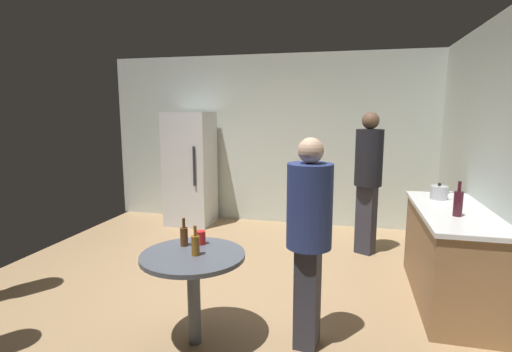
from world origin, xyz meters
TOP-DOWN VIEW (x-y plane):
  - ground_plane at (0.00, 0.00)m, footprint 5.20×5.20m
  - wall_back at (0.00, 2.63)m, footprint 5.32×0.06m
  - refrigerator at (-1.18, 2.20)m, footprint 0.70×0.68m
  - kitchen_counter at (2.28, 0.29)m, footprint 0.64×1.65m
  - kettle at (2.23, 0.74)m, footprint 0.24×0.17m
  - wine_bottle_on_counter at (2.25, 0.05)m, footprint 0.08×0.08m
  - foreground_table at (0.18, -0.95)m, footprint 0.80×0.80m
  - beer_bottle_amber at (0.22, -0.98)m, footprint 0.06×0.06m
  - beer_bottle_brown at (0.04, -0.80)m, footprint 0.06×0.06m
  - plastic_cup_red at (0.16, -0.73)m, footprint 0.08×0.08m
  - person_in_navy_shirt at (1.04, -0.77)m, footprint 0.38×0.38m
  - person_in_black_shirt at (1.54, 1.43)m, footprint 0.46×0.46m

SIDE VIEW (x-z plane):
  - ground_plane at x=0.00m, z-range -0.10..0.00m
  - kitchen_counter at x=2.28m, z-range 0.00..0.90m
  - foreground_table at x=0.18m, z-range 0.26..1.00m
  - plastic_cup_red at x=0.16m, z-range 0.73..0.85m
  - beer_bottle_amber at x=0.22m, z-range 0.70..0.93m
  - beer_bottle_brown at x=0.04m, z-range 0.70..0.93m
  - refrigerator at x=-1.18m, z-range 0.00..1.80m
  - person_in_navy_shirt at x=1.04m, z-range 0.14..1.76m
  - kettle at x=2.23m, z-range 0.88..1.06m
  - wine_bottle_on_counter at x=2.25m, z-range 0.86..1.17m
  - person_in_black_shirt at x=1.54m, z-range 0.16..1.96m
  - wall_back at x=0.00m, z-range 0.00..2.70m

